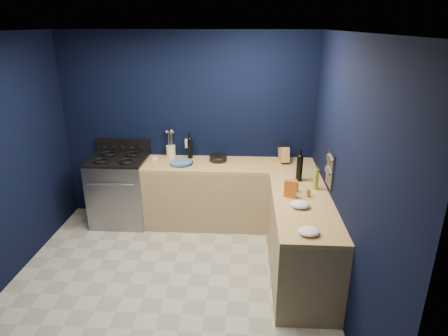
# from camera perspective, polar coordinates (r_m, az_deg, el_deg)

# --- Properties ---
(floor) EXTENTS (3.50, 3.50, 0.02)m
(floor) POSITION_cam_1_polar(r_m,az_deg,el_deg) (4.41, -8.27, -16.95)
(floor) COLOR #A9A694
(floor) RESTS_ON ground
(ceiling) EXTENTS (3.50, 3.50, 0.02)m
(ceiling) POSITION_cam_1_polar(r_m,az_deg,el_deg) (3.51, -10.58, 19.40)
(ceiling) COLOR silver
(ceiling) RESTS_ON ground
(wall_back) EXTENTS (3.50, 0.02, 2.60)m
(wall_back) POSITION_cam_1_polar(r_m,az_deg,el_deg) (5.41, -5.38, 5.94)
(wall_back) COLOR black
(wall_back) RESTS_ON ground
(wall_right) EXTENTS (0.02, 3.50, 2.60)m
(wall_right) POSITION_cam_1_polar(r_m,az_deg,el_deg) (3.80, 17.63, -1.46)
(wall_right) COLOR black
(wall_right) RESTS_ON ground
(wall_front) EXTENTS (3.50, 0.02, 2.60)m
(wall_front) POSITION_cam_1_polar(r_m,az_deg,el_deg) (2.29, -18.91, -17.29)
(wall_front) COLOR black
(wall_front) RESTS_ON ground
(cab_back) EXTENTS (2.30, 0.63, 0.86)m
(cab_back) POSITION_cam_1_polar(r_m,az_deg,el_deg) (5.34, 0.81, -4.09)
(cab_back) COLOR #A0885E
(cab_back) RESTS_ON floor
(top_back) EXTENTS (2.30, 0.63, 0.04)m
(top_back) POSITION_cam_1_polar(r_m,az_deg,el_deg) (5.17, 0.83, 0.44)
(top_back) COLOR olive
(top_back) RESTS_ON cab_back
(cab_right) EXTENTS (0.63, 1.67, 0.86)m
(cab_right) POSITION_cam_1_polar(r_m,az_deg,el_deg) (4.37, 11.31, -10.60)
(cab_right) COLOR #A0885E
(cab_right) RESTS_ON floor
(top_right) EXTENTS (0.63, 1.67, 0.04)m
(top_right) POSITION_cam_1_polar(r_m,az_deg,el_deg) (4.16, 11.74, -5.28)
(top_right) COLOR olive
(top_right) RESTS_ON cab_right
(gas_range) EXTENTS (0.76, 0.66, 0.92)m
(gas_range) POSITION_cam_1_polar(r_m,az_deg,el_deg) (5.59, -15.09, -3.35)
(gas_range) COLOR gray
(gas_range) RESTS_ON floor
(oven_door) EXTENTS (0.59, 0.02, 0.42)m
(oven_door) POSITION_cam_1_polar(r_m,az_deg,el_deg) (5.32, -16.10, -4.82)
(oven_door) COLOR black
(oven_door) RESTS_ON gas_range
(cooktop) EXTENTS (0.76, 0.66, 0.03)m
(cooktop) POSITION_cam_1_polar(r_m,az_deg,el_deg) (5.42, -15.55, 1.24)
(cooktop) COLOR black
(cooktop) RESTS_ON gas_range
(backguard) EXTENTS (0.76, 0.06, 0.20)m
(backguard) POSITION_cam_1_polar(r_m,az_deg,el_deg) (5.66, -14.72, 3.26)
(backguard) COLOR black
(backguard) RESTS_ON gas_range
(spice_panel) EXTENTS (0.02, 0.28, 0.38)m
(spice_panel) POSITION_cam_1_polar(r_m,az_deg,el_deg) (4.33, 15.48, -0.19)
(spice_panel) COLOR gray
(spice_panel) RESTS_ON wall_right
(wall_outlet) EXTENTS (0.09, 0.02, 0.13)m
(wall_outlet) POSITION_cam_1_polar(r_m,az_deg,el_deg) (5.45, -5.34, 3.64)
(wall_outlet) COLOR white
(wall_outlet) RESTS_ON wall_back
(plate_stack) EXTENTS (0.32, 0.32, 0.04)m
(plate_stack) POSITION_cam_1_polar(r_m,az_deg,el_deg) (5.17, -6.38, 0.76)
(plate_stack) COLOR #2D68A0
(plate_stack) RESTS_ON top_back
(ramekin) EXTENTS (0.10, 0.10, 0.03)m
(ramekin) POSITION_cam_1_polar(r_m,az_deg,el_deg) (5.42, -10.27, 1.46)
(ramekin) COLOR white
(ramekin) RESTS_ON top_back
(utensil_crock) EXTENTS (0.17, 0.17, 0.16)m
(utensil_crock) POSITION_cam_1_polar(r_m,az_deg,el_deg) (5.48, -7.90, 2.52)
(utensil_crock) COLOR beige
(utensil_crock) RESTS_ON top_back
(wine_bottle_back) EXTENTS (0.09, 0.09, 0.28)m
(wine_bottle_back) POSITION_cam_1_polar(r_m,az_deg,el_deg) (5.36, -5.06, 2.93)
(wine_bottle_back) COLOR black
(wine_bottle_back) RESTS_ON top_back
(lemon_basket) EXTENTS (0.27, 0.27, 0.09)m
(lemon_basket) POSITION_cam_1_polar(r_m,az_deg,el_deg) (5.25, -0.86, 1.49)
(lemon_basket) COLOR black
(lemon_basket) RESTS_ON top_back
(knife_block) EXTENTS (0.15, 0.26, 0.25)m
(knife_block) POSITION_cam_1_polar(r_m,az_deg,el_deg) (5.25, 8.89, 1.93)
(knife_block) COLOR olive
(knife_block) RESTS_ON top_back
(wine_bottle_right) EXTENTS (0.09, 0.09, 0.31)m
(wine_bottle_right) POSITION_cam_1_polar(r_m,az_deg,el_deg) (4.64, 11.14, -0.08)
(wine_bottle_right) COLOR black
(wine_bottle_right) RESTS_ON top_right
(oil_bottle) EXTENTS (0.07, 0.07, 0.25)m
(oil_bottle) POSITION_cam_1_polar(r_m,az_deg,el_deg) (4.46, 13.49, -1.59)
(oil_bottle) COLOR olive
(oil_bottle) RESTS_ON top_right
(spice_jar_near) EXTENTS (0.07, 0.07, 0.11)m
(spice_jar_near) POSITION_cam_1_polar(r_m,az_deg,el_deg) (4.37, 10.71, -2.78)
(spice_jar_near) COLOR olive
(spice_jar_near) RESTS_ON top_right
(spice_jar_far) EXTENTS (0.06, 0.06, 0.09)m
(spice_jar_far) POSITION_cam_1_polar(r_m,az_deg,el_deg) (4.27, 12.44, -3.65)
(spice_jar_far) COLOR olive
(spice_jar_far) RESTS_ON top_right
(crouton_bag) EXTENTS (0.15, 0.10, 0.20)m
(crouton_bag) POSITION_cam_1_polar(r_m,az_deg,el_deg) (4.21, 9.85, -3.01)
(crouton_bag) COLOR #A90A25
(crouton_bag) RESTS_ON top_right
(towel_front) EXTENTS (0.24, 0.22, 0.07)m
(towel_front) POSITION_cam_1_polar(r_m,az_deg,el_deg) (4.01, 11.25, -5.35)
(towel_front) COLOR white
(towel_front) RESTS_ON top_right
(towel_end) EXTENTS (0.21, 0.19, 0.06)m
(towel_end) POSITION_cam_1_polar(r_m,az_deg,el_deg) (3.55, 12.46, -9.19)
(towel_end) COLOR white
(towel_end) RESTS_ON top_right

